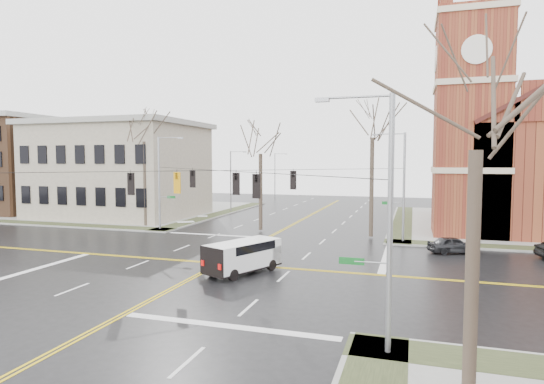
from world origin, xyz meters
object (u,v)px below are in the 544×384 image
(church, at_px, (544,145))
(parked_car_a, at_px, (453,245))
(streetlight_north_a, at_px, (232,179))
(signal_pole_se, at_px, (385,216))
(tree_nw_far, at_px, (144,136))
(cargo_van, at_px, (245,254))
(tree_se, at_px, (477,132))
(tree_ne, at_px, (372,131))
(signal_pole_nw, at_px, (161,180))
(tree_nw_near, at_px, (260,149))
(streetlight_north_b, at_px, (276,174))
(signal_pole_ne, at_px, (402,184))

(church, relative_size, parked_car_a, 7.53)
(streetlight_north_a, bearing_deg, signal_pole_se, -60.91)
(streetlight_north_a, distance_m, parked_car_a, 32.76)
(signal_pole_se, distance_m, tree_nw_far, 35.61)
(cargo_van, distance_m, tree_se, 18.27)
(signal_pole_se, bearing_deg, tree_se, -51.90)
(tree_ne, bearing_deg, signal_pole_se, -84.00)
(cargo_van, bearing_deg, streetlight_north_a, 138.12)
(signal_pole_nw, bearing_deg, tree_nw_near, 13.47)
(streetlight_north_a, relative_size, tree_nw_near, 0.73)
(cargo_van, distance_m, parked_car_a, 16.12)
(tree_nw_far, bearing_deg, signal_pole_se, -44.02)
(parked_car_a, bearing_deg, church, -52.19)
(church, relative_size, streetlight_north_a, 3.44)
(church, xyz_separation_m, signal_pole_nw, (-36.09, -13.28, -3.48))
(signal_pole_nw, xyz_separation_m, tree_nw_near, (9.52, 2.28, 3.03))
(cargo_van, bearing_deg, tree_nw_near, 129.74)
(signal_pole_se, xyz_separation_m, tree_ne, (-2.58, 24.60, 4.48))
(signal_pole_se, relative_size, streetlight_north_b, 1.12)
(tree_ne, bearing_deg, tree_se, -79.71)
(signal_pole_nw, height_order, parked_car_a, signal_pole_nw)
(signal_pole_se, relative_size, cargo_van, 1.67)
(signal_pole_nw, bearing_deg, streetlight_north_b, 88.95)
(church, distance_m, parked_car_a, 20.71)
(parked_car_a, height_order, tree_se, tree_se)
(tree_ne, bearing_deg, cargo_van, -112.75)
(signal_pole_se, height_order, tree_nw_far, tree_nw_far)
(signal_pole_ne, distance_m, tree_nw_near, 13.66)
(tree_nw_near, bearing_deg, tree_nw_far, -176.61)
(signal_pole_nw, relative_size, streetlight_north_b, 1.12)
(church, bearing_deg, streetlight_north_a, 174.81)
(parked_car_a, bearing_deg, cargo_van, 106.17)
(streetlight_north_b, bearing_deg, signal_pole_ne, -58.95)
(tree_se, bearing_deg, cargo_van, 131.29)
(signal_pole_nw, height_order, tree_se, tree_se)
(streetlight_north_a, xyz_separation_m, cargo_van, (13.15, -29.79, -3.33))
(signal_pole_nw, relative_size, tree_nw_far, 0.70)
(signal_pole_se, height_order, tree_nw_near, tree_nw_near)
(signal_pole_se, xyz_separation_m, streetlight_north_b, (-21.97, 59.50, -0.48))
(tree_se, bearing_deg, signal_pole_ne, 95.36)
(tree_nw_far, bearing_deg, tree_ne, 0.11)
(signal_pole_ne, distance_m, tree_nw_far, 25.83)
(church, xyz_separation_m, signal_pole_se, (-13.44, -36.28, -3.48))
(parked_car_a, distance_m, tree_nw_near, 19.31)
(streetlight_north_b, bearing_deg, tree_se, -68.69)
(signal_pole_nw, xyz_separation_m, streetlight_north_b, (0.67, 36.50, -0.48))
(cargo_van, distance_m, tree_nw_near, 17.54)
(church, xyz_separation_m, streetlight_north_a, (-35.42, 3.22, -3.97))
(cargo_van, relative_size, tree_ne, 0.41)
(streetlight_north_b, height_order, tree_se, tree_se)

